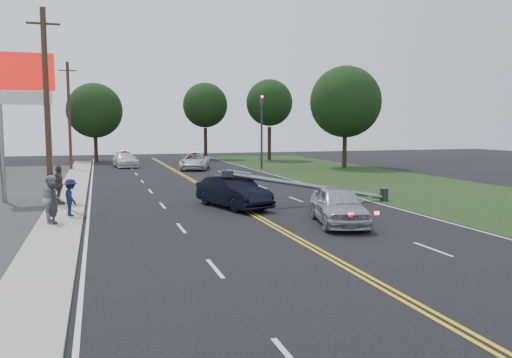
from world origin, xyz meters
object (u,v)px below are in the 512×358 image
object	(u,v)px
pylon_sign	(23,90)
waiting_sedan	(338,205)
crashed_sedan	(233,192)
utility_pole_far	(69,116)
bystander_a	(54,203)
emergency_a	(195,162)
bystander_d	(59,185)
bystander_b	(52,198)
fallen_streetlight	(319,187)
bystander_c	(71,197)
traffic_signal	(262,125)
emergency_b	(125,160)
utility_pole_mid	(47,106)

from	to	relation	value
pylon_sign	waiting_sedan	bearing A→B (deg)	-40.00
crashed_sedan	utility_pole_far	bearing A→B (deg)	91.27
bystander_a	crashed_sedan	bearing A→B (deg)	-87.10
emergency_a	pylon_sign	bearing A→B (deg)	-109.07
pylon_sign	bystander_d	size ratio (longest dim) A/B	4.05
emergency_a	bystander_d	distance (m)	22.57
pylon_sign	bystander_a	xyz separation A→B (m)	(1.94, -8.09, -5.01)
bystander_b	fallen_streetlight	bearing A→B (deg)	-91.38
fallen_streetlight	bystander_d	xyz separation A→B (m)	(-12.91, 3.31, 0.19)
utility_pole_far	waiting_sedan	xyz separation A→B (m)	(11.92, -31.09, -4.29)
emergency_a	bystander_c	bearing A→B (deg)	-96.04
pylon_sign	emergency_a	world-z (taller)	pylon_sign
bystander_a	traffic_signal	bearing A→B (deg)	-48.74
pylon_sign	bystander_a	distance (m)	9.71
fallen_streetlight	crashed_sedan	distance (m)	4.57
crashed_sedan	bystander_d	world-z (taller)	bystander_d
pylon_sign	emergency_b	size ratio (longest dim) A/B	1.57
fallen_streetlight	utility_pole_mid	xyz separation A→B (m)	(-13.39, 4.00, 4.17)
fallen_streetlight	utility_pole_far	xyz separation A→B (m)	(-13.39, 26.00, 4.17)
emergency_a	utility_pole_mid	bearing A→B (deg)	-103.31
utility_pole_far	emergency_b	world-z (taller)	utility_pole_far
bystander_d	utility_pole_mid	bearing A→B (deg)	23.59
utility_pole_far	crashed_sedan	distance (m)	27.46
emergency_a	bystander_a	distance (m)	27.39
bystander_c	bystander_d	bearing A→B (deg)	-7.63
utility_pole_far	waiting_sedan	distance (m)	33.58
fallen_streetlight	bystander_c	distance (m)	12.20
waiting_sedan	bystander_b	bearing A→B (deg)	177.14
traffic_signal	fallen_streetlight	world-z (taller)	traffic_signal
pylon_sign	traffic_signal	size ratio (longest dim) A/B	1.13
utility_pole_far	emergency_b	size ratio (longest dim) A/B	1.96
fallen_streetlight	waiting_sedan	distance (m)	5.30
traffic_signal	crashed_sedan	size ratio (longest dim) A/B	1.46
crashed_sedan	waiting_sedan	bearing A→B (deg)	-78.25
traffic_signal	utility_pole_far	xyz separation A→B (m)	(-17.50, 4.00, 0.88)
bystander_c	bystander_a	bearing A→B (deg)	143.29
pylon_sign	emergency_a	distance (m)	21.88
utility_pole_mid	bystander_a	bearing A→B (deg)	-84.04
pylon_sign	utility_pole_mid	bearing A→B (deg)	-56.98
bystander_b	utility_pole_far	bearing A→B (deg)	-7.23
bystander_b	bystander_d	xyz separation A→B (m)	(-0.05, 4.88, 0.01)
utility_pole_far	emergency_b	distance (m)	6.99
bystander_a	bystander_d	world-z (taller)	bystander_d
utility_pole_mid	utility_pole_far	world-z (taller)	same
pylon_sign	bystander_b	size ratio (longest dim) A/B	4.11
fallen_streetlight	waiting_sedan	xyz separation A→B (m)	(-1.47, -5.09, -0.13)
emergency_b	bystander_a	world-z (taller)	bystander_a
waiting_sedan	emergency_a	xyz separation A→B (m)	(-0.73, 28.27, -0.05)
emergency_b	bystander_c	distance (m)	28.81
bystander_b	crashed_sedan	bearing A→B (deg)	-85.30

